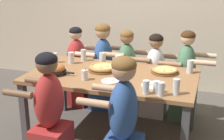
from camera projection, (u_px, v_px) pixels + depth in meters
ground_plane at (112, 135)px, 3.62m from camera, size 18.00×18.00×0.00m
dining_table at (112, 81)px, 3.41m from camera, size 1.82×1.02×0.75m
pizza_board_main at (103, 68)px, 3.50m from camera, size 0.32×0.32×0.06m
pizza_board_second at (165, 71)px, 3.43m from camera, size 0.31×0.31×0.05m
skillet_bowl at (56, 69)px, 3.38m from camera, size 0.33×0.23×0.12m
empty_plate_a at (153, 85)px, 3.06m from camera, size 0.23×0.23×0.02m
empty_plate_b at (110, 81)px, 3.17m from camera, size 0.18×0.18×0.02m
cocktail_glass_blue at (85, 76)px, 3.21m from camera, size 0.07×0.07×0.13m
drinking_glass_a at (176, 88)px, 2.83m from camera, size 0.06×0.06×0.15m
drinking_glass_b at (103, 59)px, 3.72m from camera, size 0.08×0.08×0.15m
drinking_glass_c at (146, 87)px, 2.84m from camera, size 0.06×0.06×0.13m
drinking_glass_d at (161, 90)px, 2.80m from camera, size 0.06×0.06×0.13m
drinking_glass_e at (55, 59)px, 3.80m from camera, size 0.07×0.07×0.12m
drinking_glass_f at (71, 59)px, 3.76m from camera, size 0.07×0.07×0.14m
drinking_glass_g at (157, 88)px, 2.87m from camera, size 0.06×0.06×0.12m
drinking_glass_h at (118, 62)px, 3.63m from camera, size 0.08×0.08×0.14m
drinking_glass_i at (84, 56)px, 3.87m from camera, size 0.07×0.07×0.14m
drinking_glass_j at (190, 68)px, 3.41m from camera, size 0.07×0.07×0.15m
diner_far_right at (185, 80)px, 3.90m from camera, size 0.51×0.40×1.15m
diner_far_midleft at (103, 70)px, 4.22m from camera, size 0.51×0.40×1.17m
diner_near_midright at (123, 126)px, 2.69m from camera, size 0.51×0.40×1.18m
diner_far_left at (77, 70)px, 4.35m from camera, size 0.51×0.40×1.11m
diner_near_midleft at (50, 117)px, 2.91m from camera, size 0.51×0.40×1.15m
diner_far_center at (127, 75)px, 4.14m from camera, size 0.51×0.40×1.11m
diner_far_midright at (155, 79)px, 4.03m from camera, size 0.51×0.40×1.08m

